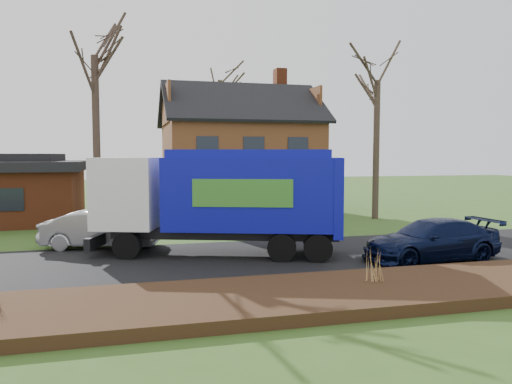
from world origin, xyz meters
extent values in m
plane|color=#33511B|center=(0.00, 0.00, 0.00)|extent=(120.00, 120.00, 0.00)
cube|color=black|center=(0.00, 0.00, 0.01)|extent=(80.00, 7.00, 0.02)
cube|color=#311A10|center=(0.00, -5.30, 0.15)|extent=(80.00, 3.50, 0.30)
cube|color=beige|center=(2.00, 14.00, 1.35)|extent=(9.00, 7.50, 2.70)
cube|color=#512B17|center=(2.00, 14.00, 4.10)|extent=(9.00, 7.50, 2.80)
cube|color=brown|center=(5.00, 15.00, 8.46)|extent=(0.70, 0.90, 1.60)
cube|color=beige|center=(-4.20, 13.50, 1.30)|extent=(3.50, 5.50, 2.60)
cube|color=black|center=(-4.20, 13.50, 2.72)|extent=(3.90, 5.90, 0.24)
cylinder|color=black|center=(-4.92, 1.01, 0.49)|extent=(1.04, 0.63, 0.98)
cylinder|color=black|center=(-4.27, 2.88, 0.49)|extent=(1.04, 0.63, 0.98)
cylinder|color=black|center=(0.17, -0.74, 0.49)|extent=(1.04, 0.63, 0.98)
cylinder|color=black|center=(0.82, 1.13, 0.49)|extent=(1.04, 0.63, 0.98)
cylinder|color=black|center=(1.33, -1.14, 0.49)|extent=(1.04, 0.63, 0.98)
cylinder|color=black|center=(1.98, 0.73, 0.49)|extent=(1.04, 0.63, 0.98)
cube|color=black|center=(-1.47, 0.87, 0.80)|extent=(8.05, 3.71, 0.33)
cube|color=white|center=(-4.82, 2.02, 2.27)|extent=(2.82, 2.94, 2.55)
cube|color=black|center=(-5.80, 2.36, 2.41)|extent=(0.75, 1.99, 0.85)
cube|color=black|center=(-5.89, 2.39, 0.52)|extent=(0.99, 2.31, 0.42)
cube|color=#0D0F9C|center=(-0.62, 0.58, 2.27)|extent=(6.39, 4.17, 2.55)
cube|color=#0D0F9C|center=(-0.62, 0.58, 3.68)|extent=(6.03, 3.81, 0.28)
cube|color=#0D0F9C|center=(2.28, -0.42, 2.17)|extent=(1.10, 2.38, 2.74)
cube|color=#39832B|center=(-1.15, -0.51, 2.36)|extent=(3.23, 1.14, 0.94)
cube|color=#39832B|center=(-0.37, 1.76, 2.36)|extent=(3.23, 1.14, 0.94)
imported|color=#93959A|center=(-5.90, 3.45, 0.73)|extent=(4.67, 2.51, 1.46)
imported|color=black|center=(5.24, -1.80, 0.71)|extent=(5.02, 2.32, 1.42)
cylinder|color=#3D2D24|center=(-6.21, 7.64, 4.10)|extent=(0.34, 0.34, 8.20)
cylinder|color=#423428|center=(8.82, 8.92, 3.90)|extent=(0.36, 0.36, 7.80)
cylinder|color=#413527|center=(2.27, 21.91, 4.71)|extent=(0.36, 0.36, 9.42)
cone|color=#A9834A|center=(1.41, -4.93, 0.76)|extent=(0.04, 0.04, 0.92)
cone|color=#A9834A|center=(1.26, -4.93, 0.76)|extent=(0.04, 0.04, 0.92)
cone|color=#A9834A|center=(1.55, -4.93, 0.76)|extent=(0.04, 0.04, 0.92)
cone|color=#A9834A|center=(1.41, -4.82, 0.76)|extent=(0.04, 0.04, 0.92)
cone|color=#A9834A|center=(1.41, -5.05, 0.76)|extent=(0.04, 0.04, 0.92)
camera|label=1|loc=(-4.90, -16.73, 3.65)|focal=35.00mm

